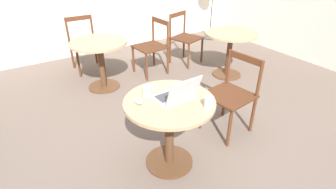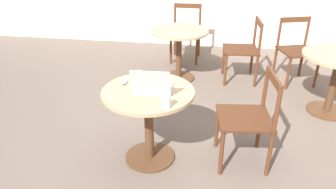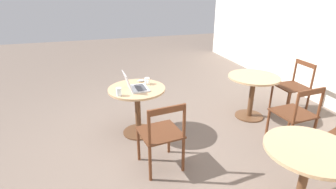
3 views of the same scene
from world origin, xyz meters
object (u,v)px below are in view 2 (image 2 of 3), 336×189
Objects in this scene: cafe_table_near at (149,108)px; chair_far_back at (186,32)px; mug at (139,76)px; mouse at (124,82)px; laptop at (153,87)px; cafe_table_far at (179,42)px; chair_near_right at (249,119)px; chair_far_right at (244,50)px; chair_mid_back at (296,50)px; drinking_glass at (166,102)px.

chair_far_back is at bearing 89.00° from cafe_table_near.
mouse is at bearing -150.92° from mug.
mouse is at bearing 154.63° from laptop.
mouse reaches higher than cafe_table_near.
chair_far_back reaches higher than cafe_table_far.
chair_far_right is (0.04, 1.81, 0.00)m from chair_near_right.
laptop reaches higher than cafe_table_near.
chair_near_right and chair_far_right have the same top height.
chair_mid_back is at bearing 46.66° from mug.
chair_far_back is 8.62× the size of mouse.
drinking_glass reaches higher than mouse.
chair_far_back is at bearing 86.24° from mug.
chair_near_right is (0.87, 0.10, -0.08)m from cafe_table_near.
chair_far_back is at bearing 88.99° from cafe_table_far.
drinking_glass is (0.20, -0.27, 0.23)m from cafe_table_near.
cafe_table_near is 0.30m from mug.
laptop is (-0.87, -1.95, 0.31)m from chair_far_right.
chair_far_right reaches higher than mug.
mug is at bearing -95.05° from cafe_table_far.
mouse is 0.58m from drinking_glass.
chair_near_right and chair_mid_back have the same top height.
mug is at bearing 29.08° from mouse.
chair_mid_back is 2.67m from mouse.
cafe_table_far is at bearing 94.54° from drinking_glass.
chair_near_right is (0.84, -1.75, -0.08)m from cafe_table_far.
cafe_table_near is at bearing 126.83° from drinking_glass.
cafe_table_near is 0.92× the size of chair_far_right.
drinking_glass is (0.44, -0.38, 0.04)m from mouse.
chair_far_right reaches higher than mouse.
cafe_table_near is 0.23m from laptop.
chair_far_back is at bearing 83.59° from mouse.
chair_far_back is 8.12× the size of drinking_glass.
chair_far_right is 2.15m from laptop.
cafe_table_near is at bearing -91.00° from chair_far_back.
laptop is (-0.82, -0.13, 0.31)m from chair_near_right.
laptop is at bearing -89.99° from chair_far_back.
chair_far_back is 7.85× the size of mug.
chair_near_right is 2.05m from chair_mid_back.
chair_far_right is at bearing 59.42° from mug.
cafe_table_far is 0.89m from chair_far_right.
mug is at bearing 175.84° from chair_near_right.
mouse is (-0.27, -1.74, 0.19)m from cafe_table_far.
chair_far_back is 2.93m from drinking_glass.
chair_near_right is 1.00× the size of chair_mid_back.
chair_far_right is 2.63× the size of laptop.
mug is at bearing -93.76° from chair_far_back.
chair_far_right is 2.05m from mug.
cafe_table_far is (0.03, 1.85, 0.00)m from cafe_table_near.
chair_far_right is at bearing -172.52° from chair_mid_back.
cafe_table_near is 0.32m from mouse.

